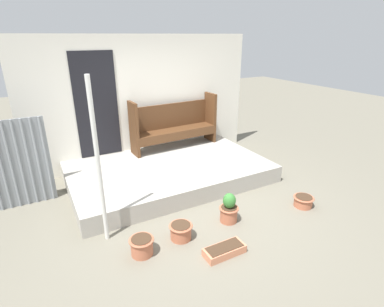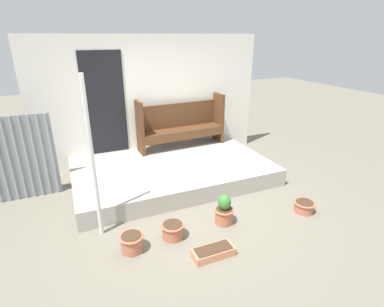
% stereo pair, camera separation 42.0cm
% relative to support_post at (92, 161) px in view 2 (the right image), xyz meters
% --- Properties ---
extents(ground_plane, '(24.00, 24.00, 0.00)m').
position_rel_support_post_xyz_m(ground_plane, '(1.33, 0.13, -1.09)').
color(ground_plane, '#706B5B').
extents(porch_slab, '(3.59, 2.20, 0.31)m').
position_rel_support_post_xyz_m(porch_slab, '(1.49, 1.23, -0.93)').
color(porch_slab, '#A8A399').
rests_on(porch_slab, ground_plane).
extents(house_wall, '(4.79, 0.08, 2.60)m').
position_rel_support_post_xyz_m(house_wall, '(1.45, 2.35, 0.21)').
color(house_wall, white).
rests_on(house_wall, ground_plane).
extents(support_post, '(0.06, 0.06, 2.18)m').
position_rel_support_post_xyz_m(support_post, '(0.00, 0.00, 0.00)').
color(support_post, silver).
rests_on(support_post, ground_plane).
extents(bench, '(1.89, 0.48, 1.08)m').
position_rel_support_post_xyz_m(bench, '(2.00, 2.07, -0.26)').
color(bench, '#54331C').
rests_on(bench, porch_slab).
extents(flower_pot_left, '(0.32, 0.32, 0.23)m').
position_rel_support_post_xyz_m(flower_pot_left, '(0.31, -0.52, -0.96)').
color(flower_pot_left, '#B76647').
rests_on(flower_pot_left, ground_plane).
extents(flower_pot_middle, '(0.32, 0.32, 0.22)m').
position_rel_support_post_xyz_m(flower_pot_middle, '(0.88, -0.48, -0.97)').
color(flower_pot_middle, '#B76647').
rests_on(flower_pot_middle, ground_plane).
extents(flower_pot_right, '(0.29, 0.29, 0.46)m').
position_rel_support_post_xyz_m(flower_pot_right, '(1.68, -0.45, -0.89)').
color(flower_pot_right, '#B76647').
rests_on(flower_pot_right, ground_plane).
extents(flower_pot_far_right, '(0.32, 0.32, 0.18)m').
position_rel_support_post_xyz_m(flower_pot_far_right, '(2.98, -0.69, -0.99)').
color(flower_pot_far_right, '#B76647').
rests_on(flower_pot_far_right, ground_plane).
extents(planter_box_rect, '(0.54, 0.23, 0.11)m').
position_rel_support_post_xyz_m(planter_box_rect, '(1.22, -1.02, -1.03)').
color(planter_box_rect, tan).
rests_on(planter_box_rect, ground_plane).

